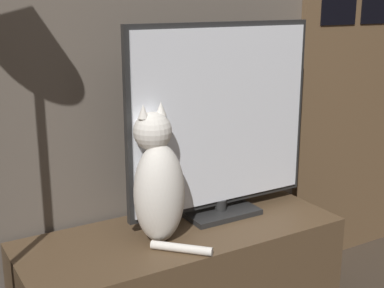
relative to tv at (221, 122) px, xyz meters
name	(u,v)px	position (x,y,z in m)	size (l,w,h in m)	color
tv_stand	(182,286)	(-0.20, -0.05, -0.57)	(1.14, 0.44, 0.43)	brown
tv	(221,122)	(0.00, 0.00, 0.00)	(0.74, 0.16, 0.71)	black
cat	(158,183)	(-0.30, -0.08, -0.15)	(0.20, 0.30, 0.46)	silver
door	(372,37)	(0.94, 0.17, 0.26)	(0.84, 0.04, 2.05)	brown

